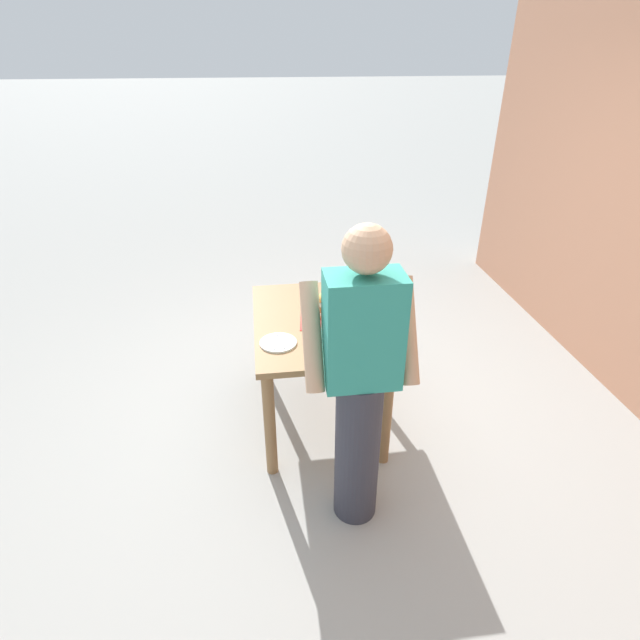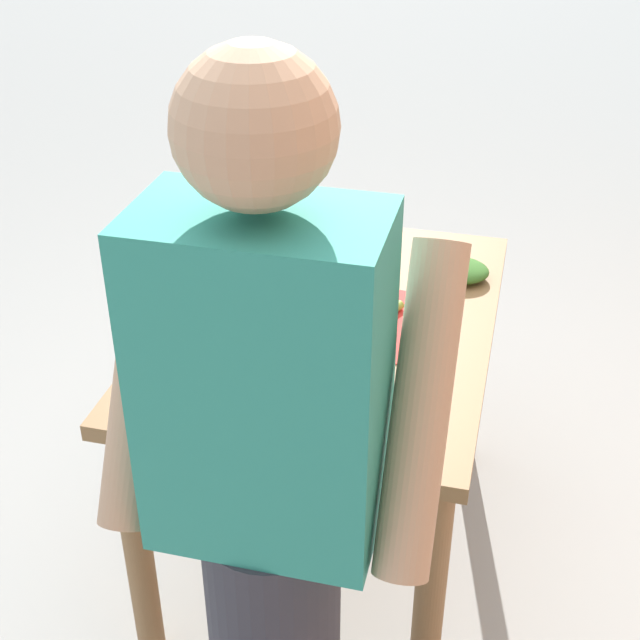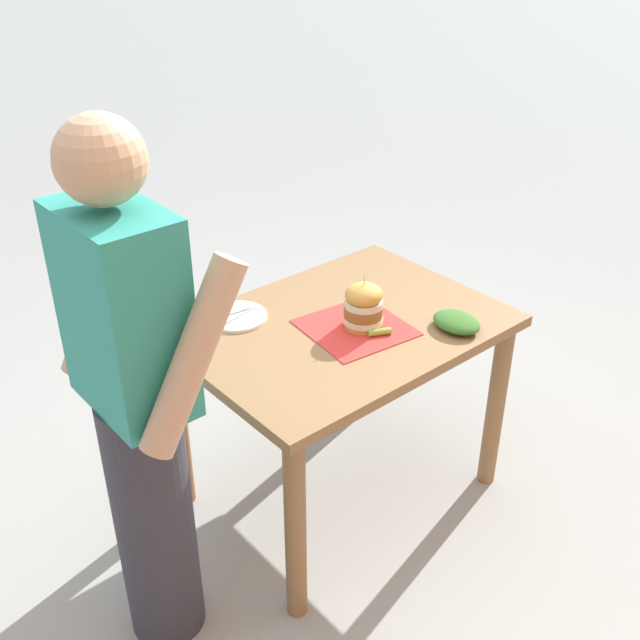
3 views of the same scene
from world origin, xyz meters
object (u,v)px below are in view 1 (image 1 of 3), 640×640
at_px(sandwich, 328,304).
at_px(diner_across_table, 360,382).
at_px(pickle_spear, 340,313).
at_px(side_plate_with_forks, 278,343).
at_px(side_salad, 354,294).
at_px(patio_table, 318,337).

height_order(sandwich, diner_across_table, diner_across_table).
height_order(pickle_spear, side_plate_with_forks, pickle_spear).
xyz_separation_m(side_plate_with_forks, side_salad, (-0.56, -0.55, 0.02)).
xyz_separation_m(sandwich, diner_across_table, (-0.03, 0.88, 0.02)).
bearing_deg(patio_table, side_salad, -135.52).
height_order(pickle_spear, side_salad, side_salad).
distance_m(patio_table, diner_across_table, 0.88).
bearing_deg(diner_across_table, pickle_spear, -93.27).
relative_size(patio_table, sandwich, 5.58).
bearing_deg(side_salad, side_plate_with_forks, 44.27).
bearing_deg(pickle_spear, side_plate_with_forks, 35.65).
bearing_deg(side_plate_with_forks, diner_across_table, 122.58).
bearing_deg(patio_table, side_plate_with_forks, 44.05).
bearing_deg(diner_across_table, patio_table, -83.21).
bearing_deg(patio_table, pickle_spear, -164.97).
relative_size(side_plate_with_forks, side_salad, 1.22).
xyz_separation_m(sandwich, pickle_spear, (-0.08, -0.00, -0.07)).
relative_size(sandwich, side_plate_with_forks, 0.91).
distance_m(patio_table, sandwich, 0.23).
bearing_deg(patio_table, diner_across_table, 96.79).
distance_m(sandwich, side_plate_with_forks, 0.46).
bearing_deg(sandwich, side_salad, -131.77).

